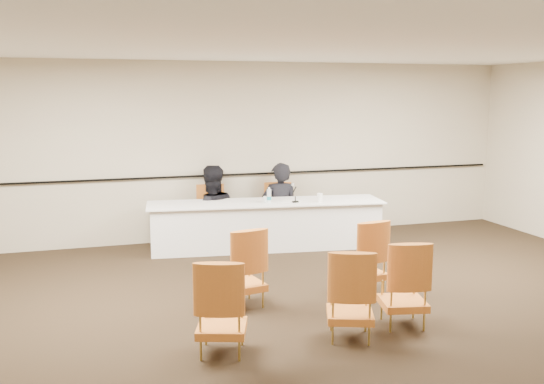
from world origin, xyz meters
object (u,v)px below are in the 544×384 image
Objects in this scene: panelist_main at (280,213)px; panelist_main_chair at (280,212)px; microphone at (295,193)px; panelist_second_chair at (211,214)px; aud_chair_front_right at (364,256)px; water_bottle at (269,195)px; coffee_cup at (320,198)px; aud_chair_front_left at (242,267)px; panel_table at (266,225)px; drinking_glass at (265,199)px; aud_chair_back_right at (403,283)px; aud_chair_back_mid at (350,293)px; panelist_second at (211,220)px; aud_chair_back_left at (222,306)px.

panelist_main_chair is (0.00, 0.00, 0.03)m from panelist_main.
microphone is at bearing 97.69° from panelist_main.
aud_chair_front_right is (1.27, -3.20, 0.00)m from panelist_second_chair.
water_bottle is at bearing 92.63° from aud_chair_front_right.
coffee_cup is 0.15× the size of aud_chair_front_left.
drinking_glass is (-0.03, -0.05, 0.43)m from panel_table.
aud_chair_back_right is (-0.06, -1.08, 0.00)m from aud_chair_front_right.
panelist_main_chair is 1.00× the size of aud_chair_back_mid.
microphone is 0.49m from drinking_glass.
panelist_second is 4.45m from aud_chair_back_right.
aud_chair_front_left is 1.48m from aud_chair_back_mid.
panelist_second reaches higher than aud_chair_front_left.
aud_chair_back_mid is 1.00× the size of aud_chair_back_right.
coffee_cup is (1.58, -0.93, 0.35)m from panelist_second_chair.
coffee_cup is 3.67m from aud_chair_back_mid.
panelist_main_chair and panelist_second_chair have the same top height.
aud_chair_front_right is 1.00× the size of aud_chair_back_mid.
panelist_second reaches higher than aud_chair_back_left.
aud_chair_back_right is (0.42, -3.55, -0.40)m from water_bottle.
drinking_glass is 0.11× the size of aud_chair_front_right.
coffee_cup is at bearing -7.35° from microphone.
panel_table is 3.96× the size of aud_chair_front_left.
panelist_second is 1.93× the size of panelist_second_chair.
water_bottle is 0.26× the size of aud_chair_back_right.
panelist_main_chair is 4.68m from aud_chair_back_left.
panelist_main_chair is 3.36m from aud_chair_front_left.
panelist_second_chair is at bearing 103.42° from aud_chair_front_right.
aud_chair_back_right reaches higher than drinking_glass.
coffee_cup is (0.39, -0.08, -0.08)m from microphone.
drinking_glass is at bearing 56.51° from aud_chair_front_left.
aud_chair_front_left is at bearing 69.87° from panelist_main.
aud_chair_back_right is at bearing -75.73° from panel_table.
aud_chair_back_mid is at bearing -155.39° from aud_chair_back_right.
water_bottle reaches higher than coffee_cup.
panel_table is 26.87× the size of coffee_cup.
panelist_main_chair is 1.00× the size of panelist_second_chair.
panelist_main is 5.87× the size of microphone.
panel_table is at bearing 57.42° from panelist_main.
aud_chair_back_right is at bearing -96.30° from coffee_cup.
panelist_second is at bearing 146.39° from panel_table.
panelist_second_chair is at bearing 148.57° from microphone.
drinking_glass is at bearing 85.97° from aud_chair_back_left.
microphone is 1.22× the size of water_bottle.
panelist_second is at bearing 137.56° from water_bottle.
drinking_glass is at bearing -36.85° from panelist_second_chair.
aud_chair_back_mid is at bearing -67.99° from aud_chair_front_left.
panel_table is 2.73m from aud_chair_front_left.
aud_chair_back_right is (1.21, -4.28, 0.00)m from panelist_second_chair.
microphone is at bearing -17.93° from water_bottle.
microphone is at bearing 46.53° from aud_chair_front_left.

